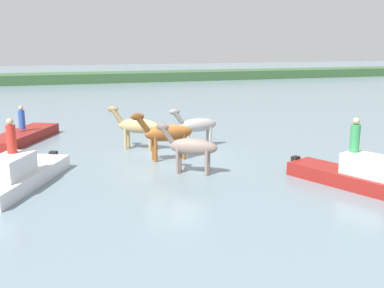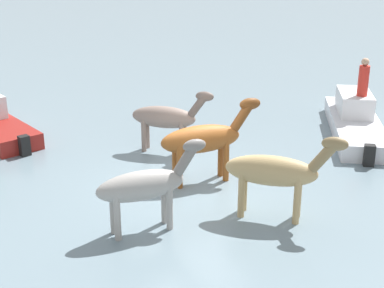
{
  "view_description": "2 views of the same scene",
  "coord_description": "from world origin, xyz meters",
  "px_view_note": "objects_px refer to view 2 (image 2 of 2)",
  "views": [
    {
      "loc": [
        -5.26,
        -18.11,
        4.77
      ],
      "look_at": [
        0.7,
        -0.27,
        0.63
      ],
      "focal_mm": 42.22,
      "sensor_mm": 36.0,
      "label": 1
    },
    {
      "loc": [
        4.03,
        12.0,
        5.81
      ],
      "look_at": [
        -0.05,
        -0.1,
        1.06
      ],
      "focal_mm": 51.84,
      "sensor_mm": 36.0,
      "label": 2
    }
  ],
  "objects_px": {
    "horse_chestnut_trailing": "(275,171)",
    "boat_skiff_near": "(355,123)",
    "horse_dun_straggler": "(167,118)",
    "person_helmsman_aft": "(364,79)",
    "horse_pinto_flank": "(145,185)",
    "horse_dark_mare": "(204,139)"
  },
  "relations": [
    {
      "from": "horse_pinto_flank",
      "to": "horse_dark_mare",
      "type": "bearing_deg",
      "value": 39.47
    },
    {
      "from": "horse_chestnut_trailing",
      "to": "person_helmsman_aft",
      "type": "distance_m",
      "value": 6.75
    },
    {
      "from": "horse_dark_mare",
      "to": "boat_skiff_near",
      "type": "xyz_separation_m",
      "value": [
        -5.79,
        -1.98,
        -0.82
      ]
    },
    {
      "from": "person_helmsman_aft",
      "to": "horse_chestnut_trailing",
      "type": "bearing_deg",
      "value": 39.99
    },
    {
      "from": "horse_dun_straggler",
      "to": "horse_chestnut_trailing",
      "type": "bearing_deg",
      "value": -43.25
    },
    {
      "from": "horse_pinto_flank",
      "to": "horse_dun_straggler",
      "type": "relative_size",
      "value": 1.1
    },
    {
      "from": "horse_pinto_flank",
      "to": "person_helmsman_aft",
      "type": "height_order",
      "value": "person_helmsman_aft"
    },
    {
      "from": "horse_dark_mare",
      "to": "boat_skiff_near",
      "type": "relative_size",
      "value": 0.51
    },
    {
      "from": "boat_skiff_near",
      "to": "person_helmsman_aft",
      "type": "relative_size",
      "value": 4.35
    },
    {
      "from": "horse_dark_mare",
      "to": "horse_chestnut_trailing",
      "type": "xyz_separation_m",
      "value": [
        -0.78,
        2.33,
        -0.04
      ]
    },
    {
      "from": "horse_pinto_flank",
      "to": "horse_chestnut_trailing",
      "type": "relative_size",
      "value": 1.04
    },
    {
      "from": "person_helmsman_aft",
      "to": "horse_pinto_flank",
      "type": "bearing_deg",
      "value": 26.6
    },
    {
      "from": "horse_dun_straggler",
      "to": "horse_dark_mare",
      "type": "bearing_deg",
      "value": -48.82
    },
    {
      "from": "horse_dun_straggler",
      "to": "person_helmsman_aft",
      "type": "height_order",
      "value": "person_helmsman_aft"
    },
    {
      "from": "boat_skiff_near",
      "to": "person_helmsman_aft",
      "type": "bearing_deg",
      "value": -60.63
    },
    {
      "from": "horse_chestnut_trailing",
      "to": "person_helmsman_aft",
      "type": "bearing_deg",
      "value": 73.86
    },
    {
      "from": "horse_dun_straggler",
      "to": "person_helmsman_aft",
      "type": "relative_size",
      "value": 1.86
    },
    {
      "from": "person_helmsman_aft",
      "to": "horse_dun_straggler",
      "type": "bearing_deg",
      "value": -2.83
    },
    {
      "from": "horse_pinto_flank",
      "to": "person_helmsman_aft",
      "type": "bearing_deg",
      "value": 21.48
    },
    {
      "from": "horse_dark_mare",
      "to": "horse_chestnut_trailing",
      "type": "bearing_deg",
      "value": -73.41
    },
    {
      "from": "horse_pinto_flank",
      "to": "boat_skiff_near",
      "type": "xyz_separation_m",
      "value": [
        -7.81,
        -3.98,
        -0.72
      ]
    },
    {
      "from": "horse_chestnut_trailing",
      "to": "boat_skiff_near",
      "type": "xyz_separation_m",
      "value": [
        -5.0,
        -4.31,
        -0.78
      ]
    }
  ]
}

